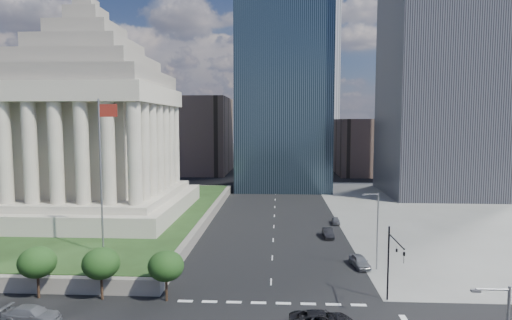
# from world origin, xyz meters

# --- Properties ---
(ground) EXTENTS (500.00, 500.00, 0.00)m
(ground) POSITION_xyz_m (0.00, 100.00, 0.00)
(ground) COLOR black
(ground) RESTS_ON ground
(sidewalk_ne) EXTENTS (68.00, 90.00, 0.03)m
(sidewalk_ne) POSITION_xyz_m (46.00, 60.00, 0.01)
(sidewalk_ne) COLOR slate
(sidewalk_ne) RESTS_ON ground
(plaza_terrace) EXTENTS (66.00, 70.00, 1.80)m
(plaza_terrace) POSITION_xyz_m (-45.00, 50.00, 0.90)
(plaza_terrace) COLOR #6A635A
(plaza_terrace) RESTS_ON ground
(plaza_lawn) EXTENTS (64.00, 68.00, 0.10)m
(plaza_lawn) POSITION_xyz_m (-45.00, 50.00, 1.85)
(plaza_lawn) COLOR #203616
(plaza_lawn) RESTS_ON plaza_terrace
(war_memorial) EXTENTS (34.00, 34.00, 39.00)m
(war_memorial) POSITION_xyz_m (-34.00, 48.00, 21.40)
(war_memorial) COLOR #A49B89
(war_memorial) RESTS_ON plaza_lawn
(flagpole) EXTENTS (2.52, 0.24, 20.00)m
(flagpole) POSITION_xyz_m (-21.83, 24.00, 13.11)
(flagpole) COLOR slate
(flagpole) RESTS_ON plaza_lawn
(midrise_glass) EXTENTS (26.00, 26.00, 60.00)m
(midrise_glass) POSITION_xyz_m (2.00, 95.00, 30.00)
(midrise_glass) COLOR black
(midrise_glass) RESTS_ON ground
(highrise_ne) EXTENTS (26.00, 28.00, 100.00)m
(highrise_ne) POSITION_xyz_m (42.00, 85.00, 50.00)
(highrise_ne) COLOR black
(highrise_ne) RESTS_ON ground
(building_filler_ne) EXTENTS (20.00, 30.00, 20.00)m
(building_filler_ne) POSITION_xyz_m (32.00, 130.00, 10.00)
(building_filler_ne) COLOR brown
(building_filler_ne) RESTS_ON ground
(building_filler_nw) EXTENTS (24.00, 30.00, 28.00)m
(building_filler_nw) POSITION_xyz_m (-30.00, 130.00, 14.00)
(building_filler_nw) COLOR brown
(building_filler_nw) RESTS_ON ground
(traffic_signal_ne) EXTENTS (0.30, 5.74, 8.00)m
(traffic_signal_ne) POSITION_xyz_m (12.50, 13.70, 5.25)
(traffic_signal_ne) COLOR black
(traffic_signal_ne) RESTS_ON ground
(street_lamp_north) EXTENTS (2.13, 0.22, 10.00)m
(street_lamp_north) POSITION_xyz_m (13.33, 25.00, 5.66)
(street_lamp_north) COLOR slate
(street_lamp_north) RESTS_ON ground
(suv_grey) EXTENTS (2.55, 5.61, 1.59)m
(suv_grey) POSITION_xyz_m (-22.39, 8.36, 0.80)
(suv_grey) COLOR #5C5E64
(suv_grey) RESTS_ON ground
(parked_sedan_near) EXTENTS (4.77, 2.53, 1.54)m
(parked_sedan_near) POSITION_xyz_m (11.50, 25.86, 0.77)
(parked_sedan_near) COLOR gray
(parked_sedan_near) RESTS_ON ground
(parked_sedan_mid) EXTENTS (4.46, 1.63, 1.46)m
(parked_sedan_mid) POSITION_xyz_m (9.00, 40.16, 0.73)
(parked_sedan_mid) COLOR black
(parked_sedan_mid) RESTS_ON ground
(parked_sedan_far) EXTENTS (1.64, 3.68, 1.23)m
(parked_sedan_far) POSITION_xyz_m (11.50, 49.67, 0.61)
(parked_sedan_far) COLOR #57585E
(parked_sedan_far) RESTS_ON ground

